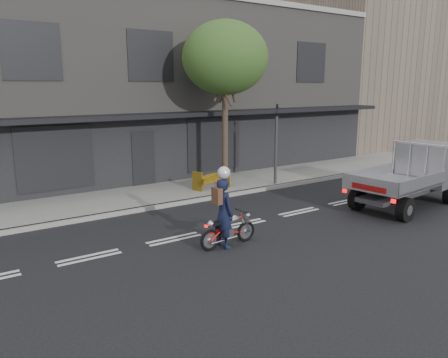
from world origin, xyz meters
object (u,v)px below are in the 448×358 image
(rider, at_px, (224,213))
(construction_barrier, at_px, (214,180))
(traffic_light_pole, at_px, (276,149))
(motorcycle, at_px, (228,229))
(flatbed_ute, at_px, (423,167))
(street_tree, at_px, (225,58))

(rider, relative_size, construction_barrier, 1.32)
(traffic_light_pole, relative_size, motorcycle, 1.96)
(flatbed_ute, relative_size, construction_barrier, 3.54)
(street_tree, height_order, motorcycle, street_tree)
(motorcycle, height_order, construction_barrier, construction_barrier)
(traffic_light_pole, height_order, rider, traffic_light_pole)
(motorcycle, xyz_separation_m, rider, (-0.15, -0.00, 0.46))
(construction_barrier, bearing_deg, rider, -120.47)
(construction_barrier, bearing_deg, motorcycle, -119.20)
(street_tree, relative_size, motorcycle, 3.77)
(street_tree, xyz_separation_m, rider, (-3.77, -5.47, -4.34))
(traffic_light_pole, distance_m, rider, 7.43)
(flatbed_ute, bearing_deg, rider, 172.71)
(street_tree, relative_size, rider, 3.60)
(flatbed_ute, bearing_deg, traffic_light_pole, 115.27)
(motorcycle, bearing_deg, flatbed_ute, -3.51)
(rider, bearing_deg, traffic_light_pole, -53.18)
(street_tree, height_order, flatbed_ute, street_tree)
(motorcycle, bearing_deg, street_tree, 54.64)
(street_tree, bearing_deg, construction_barrier, -154.94)
(motorcycle, relative_size, rider, 0.95)
(traffic_light_pole, bearing_deg, rider, -141.27)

